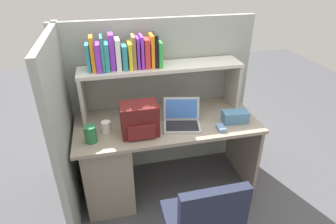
% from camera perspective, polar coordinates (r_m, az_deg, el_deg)
% --- Properties ---
extents(ground_plane, '(8.00, 8.00, 0.00)m').
position_cam_1_polar(ground_plane, '(2.94, -0.23, -14.24)').
color(ground_plane, '#4C4C51').
extents(desk, '(1.60, 0.70, 0.73)m').
position_cam_1_polar(desk, '(2.64, -8.62, -8.95)').
color(desk, gray).
rests_on(desk, ground_plane).
extents(cubicle_partition_rear, '(1.84, 0.05, 1.55)m').
position_cam_1_polar(cubicle_partition_rear, '(2.81, -1.99, 2.76)').
color(cubicle_partition_rear, '#939991').
rests_on(cubicle_partition_rear, ground_plane).
extents(cubicle_partition_left, '(0.05, 1.06, 1.55)m').
position_cam_1_polar(cubicle_partition_left, '(2.42, -20.08, -3.75)').
color(cubicle_partition_left, '#939991').
rests_on(cubicle_partition_left, ground_plane).
extents(overhead_hutch, '(1.44, 0.28, 0.45)m').
position_cam_1_polar(overhead_hutch, '(2.52, -1.30, 7.30)').
color(overhead_hutch, '#BCB7AC').
rests_on(overhead_hutch, desk).
extents(reference_books_on_shelf, '(0.62, 0.18, 0.29)m').
position_cam_1_polar(reference_books_on_shelf, '(2.41, -8.86, 11.57)').
color(reference_books_on_shelf, teal).
rests_on(reference_books_on_shelf, overhead_hutch).
extents(laptop, '(0.36, 0.32, 0.22)m').
position_cam_1_polar(laptop, '(2.43, 2.80, -1.55)').
color(laptop, '#B7BABF').
rests_on(laptop, desk).
extents(backpack, '(0.30, 0.23, 0.27)m').
position_cam_1_polar(backpack, '(2.28, -5.77, -1.58)').
color(backpack, '#591919').
rests_on(backpack, desk).
extents(computer_mouse, '(0.07, 0.11, 0.03)m').
position_cam_1_polar(computer_mouse, '(2.42, 10.64, -3.17)').
color(computer_mouse, '#7299C6').
rests_on(computer_mouse, desk).
extents(paper_cup, '(0.08, 0.08, 0.10)m').
position_cam_1_polar(paper_cup, '(2.37, -12.40, -3.01)').
color(paper_cup, white).
rests_on(paper_cup, desk).
extents(tissue_box, '(0.23, 0.14, 0.10)m').
position_cam_1_polar(tissue_box, '(2.54, 13.39, -0.91)').
color(tissue_box, teal).
rests_on(tissue_box, desk).
extents(snack_canister, '(0.10, 0.10, 0.14)m').
position_cam_1_polar(snack_canister, '(2.28, -15.39, -4.32)').
color(snack_canister, '#26723F').
rests_on(snack_canister, desk).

